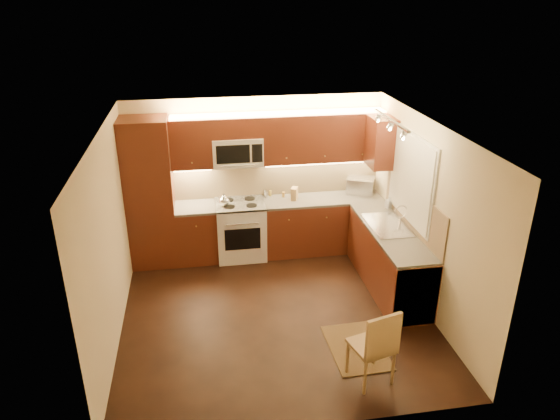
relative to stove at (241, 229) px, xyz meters
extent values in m
cube|color=black|center=(0.30, -1.68, -0.46)|extent=(4.00, 4.00, 0.01)
cube|color=beige|center=(0.30, -1.68, 2.04)|extent=(4.00, 4.00, 0.01)
cube|color=beige|center=(0.30, 0.32, 0.79)|extent=(4.00, 0.01, 2.50)
cube|color=beige|center=(0.30, -3.67, 0.79)|extent=(4.00, 0.01, 2.50)
cube|color=beige|center=(-1.70, -1.68, 0.79)|extent=(0.01, 4.00, 2.50)
cube|color=beige|center=(2.30, -1.68, 0.79)|extent=(0.01, 4.00, 2.50)
cube|color=#4D2010|center=(-1.35, 0.02, 0.69)|extent=(0.70, 0.60, 2.30)
cube|color=#4D2010|center=(-0.69, 0.02, -0.03)|extent=(0.62, 0.60, 0.86)
cube|color=#373532|center=(-0.69, 0.02, 0.42)|extent=(0.62, 0.60, 0.04)
cube|color=#4D2010|center=(1.34, 0.02, -0.03)|extent=(1.92, 0.60, 0.86)
cube|color=#373532|center=(1.34, 0.02, 0.42)|extent=(1.92, 0.60, 0.04)
cube|color=#4D2010|center=(2.00, -1.28, -0.03)|extent=(0.60, 2.00, 0.86)
cube|color=#373532|center=(2.00, -1.28, 0.42)|extent=(0.60, 2.00, 0.04)
cube|color=silver|center=(2.00, -1.98, -0.03)|extent=(0.58, 0.60, 0.84)
cube|color=tan|center=(0.65, 0.31, 0.74)|extent=(3.30, 0.02, 0.60)
cube|color=tan|center=(2.29, -1.28, 0.74)|extent=(0.02, 2.00, 0.60)
cube|color=#4D2010|center=(-0.69, 0.15, 1.42)|extent=(0.62, 0.35, 0.75)
cube|color=#4D2010|center=(1.34, 0.15, 1.42)|extent=(1.92, 0.35, 0.75)
cube|color=#4D2010|center=(0.00, 0.15, 1.63)|extent=(0.76, 0.35, 0.31)
cube|color=#4D2010|center=(2.12, -0.28, 1.42)|extent=(0.35, 0.50, 0.75)
cube|color=silver|center=(2.29, -1.12, 1.14)|extent=(0.03, 1.44, 1.24)
cube|color=silver|center=(2.27, -1.12, 1.14)|extent=(0.02, 1.36, 1.16)
cube|color=silver|center=(1.85, -1.27, 2.00)|extent=(0.04, 1.20, 0.03)
cube|color=silver|center=(1.99, 0.16, 0.57)|extent=(0.52, 0.47, 0.26)
cube|color=olive|center=(0.87, 0.04, 0.54)|extent=(0.14, 0.17, 0.20)
cylinder|color=silver|center=(0.44, 0.18, 0.49)|extent=(0.06, 0.06, 0.11)
cylinder|color=olive|center=(0.52, 0.26, 0.49)|extent=(0.06, 0.06, 0.09)
cylinder|color=silver|center=(0.44, 0.26, 0.49)|extent=(0.06, 0.06, 0.11)
cylinder|color=olive|center=(0.72, 0.18, 0.48)|extent=(0.06, 0.06, 0.08)
imported|color=silver|center=(2.24, -0.50, 0.53)|extent=(0.11, 0.11, 0.19)
cube|color=black|center=(1.15, -2.58, -0.45)|extent=(0.66, 0.97, 0.01)
camera|label=1|loc=(-0.59, -7.41, 3.56)|focal=33.13mm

